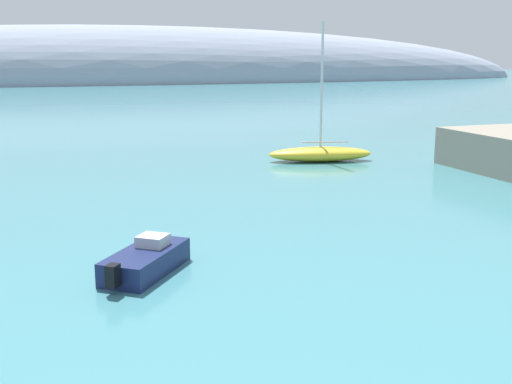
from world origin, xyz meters
name	(u,v)px	position (x,y,z in m)	size (l,w,h in m)	color
distant_ridge	(125,82)	(18.02, 196.28, 0.00)	(279.39, 50.58, 32.85)	#8E99AD
sailboat_yellow_near_shore	(320,153)	(10.26, 45.06, 0.62)	(8.04, 4.06, 10.12)	yellow
motorboat_navy_alongside_breakwater	(146,260)	(-6.36, 24.76, 0.47)	(3.79, 4.14, 1.25)	navy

